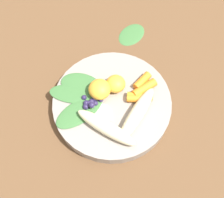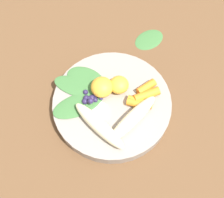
{
  "view_description": "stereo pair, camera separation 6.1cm",
  "coord_description": "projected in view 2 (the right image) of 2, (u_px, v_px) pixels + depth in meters",
  "views": [
    {
      "loc": [
        0.22,
        0.16,
        0.58
      ],
      "look_at": [
        0.0,
        0.0,
        0.04
      ],
      "focal_mm": 44.71,
      "sensor_mm": 36.0,
      "label": 1
    },
    {
      "loc": [
        0.18,
        0.21,
        0.58
      ],
      "look_at": [
        0.0,
        0.0,
        0.04
      ],
      "focal_mm": 44.71,
      "sensor_mm": 36.0,
      "label": 2
    }
  ],
  "objects": [
    {
      "name": "kale_leaf_right",
      "position": [
        77.0,
        87.0,
        0.63
      ],
      "size": [
        0.09,
        0.12,
        0.01
      ],
      "primitive_type": "ellipsoid",
      "rotation": [
        0.0,
        0.0,
        5.19
      ],
      "color": "#3D7038",
      "rests_on": "bowl"
    },
    {
      "name": "carrot_mid_left",
      "position": [
        140.0,
        102.0,
        0.61
      ],
      "size": [
        0.04,
        0.06,
        0.02
      ],
      "primitive_type": "cylinder",
      "rotation": [
        0.0,
        1.57,
        2.07
      ],
      "color": "orange",
      "rests_on": "bowl"
    },
    {
      "name": "kale_leaf_rear",
      "position": [
        78.0,
        105.0,
        0.61
      ],
      "size": [
        0.13,
        0.09,
        0.01
      ],
      "primitive_type": "ellipsoid",
      "rotation": [
        0.0,
        0.0,
        5.97
      ],
      "color": "#3D7038",
      "rests_on": "bowl"
    },
    {
      "name": "banana_peeled_left",
      "position": [
        131.0,
        120.0,
        0.58
      ],
      "size": [
        0.14,
        0.04,
        0.03
      ],
      "primitive_type": "ellipsoid",
      "rotation": [
        0.0,
        0.0,
        3.22
      ],
      "color": "beige",
      "rests_on": "bowl"
    },
    {
      "name": "carrot_front",
      "position": [
        138.0,
        104.0,
        0.6
      ],
      "size": [
        0.04,
        0.05,
        0.02
      ],
      "primitive_type": "cylinder",
      "rotation": [
        0.0,
        1.57,
        2.14
      ],
      "color": "orange",
      "rests_on": "bowl"
    },
    {
      "name": "ground_plane",
      "position": [
        112.0,
        107.0,
        0.64
      ],
      "size": [
        2.4,
        2.4,
        0.0
      ],
      "primitive_type": "plane",
      "color": "brown"
    },
    {
      "name": "orange_segment_far",
      "position": [
        119.0,
        85.0,
        0.62
      ],
      "size": [
        0.04,
        0.04,
        0.03
      ],
      "primitive_type": "ellipsoid",
      "color": "#F4A833",
      "rests_on": "bowl"
    },
    {
      "name": "kale_leaf_left",
      "position": [
        86.0,
        79.0,
        0.64
      ],
      "size": [
        0.09,
        0.11,
        0.01
      ],
      "primitive_type": "ellipsoid",
      "rotation": [
        0.0,
        0.0,
        5.06
      ],
      "color": "#3D7038",
      "rests_on": "bowl"
    },
    {
      "name": "bowl",
      "position": [
        112.0,
        104.0,
        0.63
      ],
      "size": [
        0.26,
        0.26,
        0.03
      ],
      "primitive_type": "cylinder",
      "color": "gray",
      "rests_on": "ground_plane"
    },
    {
      "name": "orange_segment_near",
      "position": [
        103.0,
        87.0,
        0.61
      ],
      "size": [
        0.05,
        0.05,
        0.04
      ],
      "primitive_type": "ellipsoid",
      "color": "#F4A833",
      "rests_on": "bowl"
    },
    {
      "name": "carrot_rear",
      "position": [
        146.0,
        87.0,
        0.62
      ],
      "size": [
        0.05,
        0.02,
        0.02
      ],
      "primitive_type": "cylinder",
      "rotation": [
        0.0,
        1.57,
        3.04
      ],
      "color": "orange",
      "rests_on": "bowl"
    },
    {
      "name": "banana_peeled_right",
      "position": [
        99.0,
        126.0,
        0.57
      ],
      "size": [
        0.04,
        0.14,
        0.03
      ],
      "primitive_type": "ellipsoid",
      "rotation": [
        0.0,
        0.0,
        1.64
      ],
      "color": "beige",
      "rests_on": "bowl"
    },
    {
      "name": "blueberry_pile",
      "position": [
        91.0,
        98.0,
        0.61
      ],
      "size": [
        0.05,
        0.04,
        0.02
      ],
      "color": "#2D234C",
      "rests_on": "bowl"
    },
    {
      "name": "carrot_mid_right",
      "position": [
        147.0,
        95.0,
        0.61
      ],
      "size": [
        0.06,
        0.04,
        0.02
      ],
      "primitive_type": "cylinder",
      "rotation": [
        0.0,
        1.57,
        2.8
      ],
      "color": "orange",
      "rests_on": "bowl"
    },
    {
      "name": "kale_leaf_stray",
      "position": [
        149.0,
        39.0,
        0.73
      ],
      "size": [
        0.09,
        0.06,
        0.01
      ],
      "primitive_type": "ellipsoid",
      "rotation": [
        0.0,
        0.0,
        3.07
      ],
      "color": "#3D7038",
      "rests_on": "ground_plane"
    },
    {
      "name": "coconut_shred_patch",
      "position": [
        98.0,
        109.0,
        0.61
      ],
      "size": [
        0.04,
        0.04,
        0.0
      ],
      "primitive_type": "cylinder",
      "color": "white",
      "rests_on": "bowl"
    }
  ]
}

